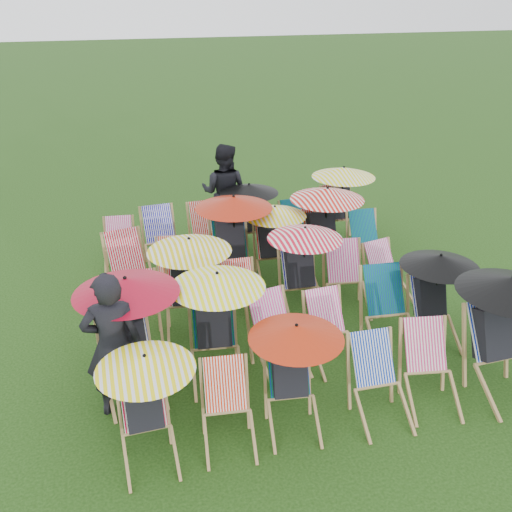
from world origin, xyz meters
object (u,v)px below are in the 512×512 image
object	(u,v)px
deckchair_0	(146,408)
person_rear	(224,192)
deckchair_5	(505,335)
person_left	(113,345)
deckchair_29	(341,203)

from	to	relation	value
deckchair_0	person_rear	size ratio (longest dim) A/B	0.64
deckchair_5	person_left	size ratio (longest dim) A/B	0.83
deckchair_29	person_rear	distance (m)	2.21
deckchair_29	person_rear	size ratio (longest dim) A/B	0.76
deckchair_5	person_left	distance (m)	4.48
deckchair_29	person_left	bearing A→B (deg)	-133.80
deckchair_5	person_left	world-z (taller)	person_left
deckchair_5	person_rear	world-z (taller)	person_rear
deckchair_5	person_rear	bearing A→B (deg)	110.29
deckchair_0	deckchair_5	world-z (taller)	deckchair_5
deckchair_29	person_rear	xyz separation A→B (m)	(-2.09, 0.69, 0.19)
deckchair_29	person_left	xyz separation A→B (m)	(-4.42, -3.80, 0.14)
deckchair_5	deckchair_29	xyz separation A→B (m)	(0.03, 4.69, -0.03)
person_left	person_rear	distance (m)	5.06
deckchair_5	person_rear	distance (m)	5.77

